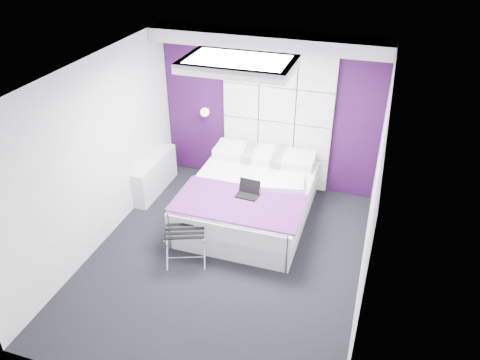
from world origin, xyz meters
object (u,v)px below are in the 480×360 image
at_px(wall_lamp, 206,111).
at_px(luggage_rack, 186,246).
at_px(bed, 250,199).
at_px(radiator, 155,175).
at_px(laptop, 248,191).
at_px(nightstand, 230,148).

relative_size(wall_lamp, luggage_rack, 0.29).
height_order(wall_lamp, bed, wall_lamp).
distance_m(radiator, bed, 1.75).
distance_m(bed, luggage_rack, 1.37).
bearing_deg(bed, wall_lamp, 137.11).
distance_m(wall_lamp, laptop, 1.85).
bearing_deg(radiator, bed, -8.26).
xyz_separation_m(luggage_rack, laptop, (0.59, 0.93, 0.42)).
relative_size(wall_lamp, bed, 0.07).
xyz_separation_m(wall_lamp, nightstand, (0.43, -0.04, -0.61)).
distance_m(wall_lamp, nightstand, 0.74).
xyz_separation_m(nightstand, luggage_rack, (0.14, -2.23, -0.36)).
bearing_deg(laptop, radiator, 167.31).
distance_m(nightstand, luggage_rack, 2.26).
distance_m(bed, laptop, 0.48).
xyz_separation_m(nightstand, laptop, (0.73, -1.30, 0.06)).
bearing_deg(wall_lamp, radiator, -130.10).
bearing_deg(luggage_rack, wall_lamp, 83.61).
relative_size(wall_lamp, radiator, 0.12).
bearing_deg(nightstand, wall_lamp, 174.69).
height_order(radiator, laptop, laptop).
bearing_deg(laptop, luggage_rack, -117.15).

